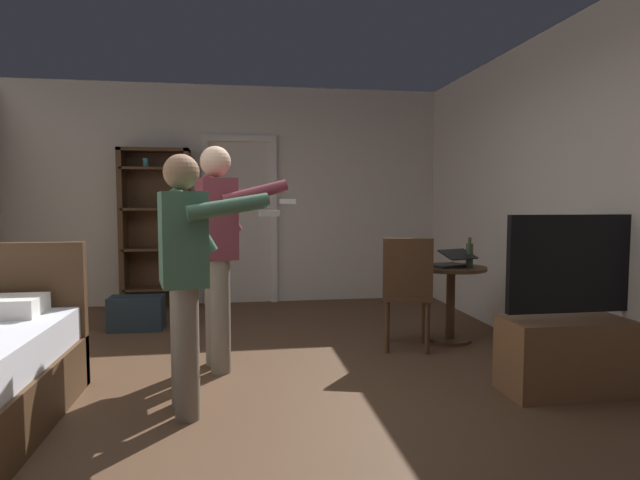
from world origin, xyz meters
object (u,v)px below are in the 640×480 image
bookshelf (156,223)px  tv_flatscreen (582,341)px  bottle_on_table (469,255)px  person_striped_shirt (218,242)px  suitcase_dark (137,313)px  person_blue_shirt (185,266)px  laptop (452,261)px  side_table (451,291)px  wooden_chair (407,289)px

bookshelf → tv_flatscreen: (3.28, -3.41, -0.68)m
bottle_on_table → person_striped_shirt: (-2.23, -0.39, 0.17)m
suitcase_dark → person_blue_shirt: bearing=-70.9°
laptop → person_striped_shirt: size_ratio=0.24×
tv_flatscreen → side_table: bearing=104.7°
laptop → bottle_on_table: 0.17m
tv_flatscreen → side_table: (-0.36, 1.37, 0.12)m
side_table → laptop: (-0.01, -0.04, 0.28)m
tv_flatscreen → person_striped_shirt: person_striped_shirt is taller
person_striped_shirt → bookshelf: bearing=108.3°
tv_flatscreen → bottle_on_table: 1.39m
side_table → wooden_chair: wooden_chair is taller
laptop → tv_flatscreen: bearing=-74.3°
wooden_chair → person_striped_shirt: size_ratio=0.58×
bookshelf → person_blue_shirt: 3.40m
wooden_chair → suitcase_dark: (-2.47, 1.14, -0.37)m
side_table → person_striped_shirt: person_striped_shirt is taller
bookshelf → side_table: bookshelf is taller
person_blue_shirt → suitcase_dark: bearing=107.7°
side_table → person_striped_shirt: (-2.09, -0.47, 0.52)m
bottle_on_table → suitcase_dark: bottle_on_table is taller
laptop → wooden_chair: size_ratio=0.42×
bookshelf → tv_flatscreen: bookshelf is taller
bookshelf → laptop: size_ratio=4.62×
wooden_chair → tv_flatscreen: bearing=-53.1°
person_blue_shirt → bottle_on_table: bearing=26.9°
tv_flatscreen → person_blue_shirt: 2.68m
tv_flatscreen → laptop: bearing=105.7°
side_table → laptop: laptop is taller
bottle_on_table → person_striped_shirt: size_ratio=0.16×
person_blue_shirt → wooden_chair: bearing=31.2°
laptop → side_table: bearing=70.1°
bookshelf → suitcase_dark: (-0.05, -1.13, -0.87)m
laptop → person_blue_shirt: person_blue_shirt is taller
suitcase_dark → bottle_on_table: bearing=-16.3°
wooden_chair → person_striped_shirt: 1.67m
bookshelf → side_table: size_ratio=2.76×
suitcase_dark → bookshelf: bearing=89.0°
person_striped_shirt → suitcase_dark: person_striped_shirt is taller
person_striped_shirt → laptop: bearing=11.6°
wooden_chair → person_blue_shirt: 2.10m
tv_flatscreen → laptop: size_ratio=2.90×
tv_flatscreen → suitcase_dark: tv_flatscreen is taller
bottle_on_table → wooden_chair: size_ratio=0.28×
side_table → laptop: size_ratio=1.67×
tv_flatscreen → wooden_chair: size_ratio=1.23×
bookshelf → person_blue_shirt: bearing=-78.8°
person_blue_shirt → bookshelf: bearing=101.2°
person_blue_shirt → tv_flatscreen: bearing=-1.6°
bookshelf → suitcase_dark: bearing=-92.4°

